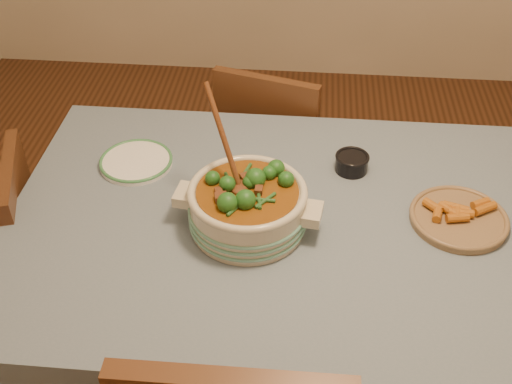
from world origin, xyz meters
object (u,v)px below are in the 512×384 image
(dining_table, at_px, (303,244))
(fried_plate, at_px, (459,217))
(chair_left, at_px, (2,256))
(white_plate, at_px, (136,161))
(chair_far, at_px, (274,148))
(condiment_bowl, at_px, (352,162))
(stew_casserole, at_px, (247,204))

(dining_table, height_order, fried_plate, fried_plate)
(fried_plate, xyz_separation_m, chair_left, (-1.40, 0.02, -0.31))
(dining_table, relative_size, white_plate, 7.01)
(white_plate, bearing_deg, chair_far, 52.05)
(condiment_bowl, height_order, fried_plate, condiment_bowl)
(fried_plate, xyz_separation_m, chair_far, (-0.56, 0.70, -0.29))
(dining_table, relative_size, chair_left, 2.03)
(dining_table, xyz_separation_m, fried_plate, (0.43, 0.03, 0.11))
(condiment_bowl, bearing_deg, stew_casserole, -135.67)
(chair_far, bearing_deg, chair_left, 54.38)
(dining_table, relative_size, stew_casserole, 4.09)
(fried_plate, distance_m, chair_far, 0.94)
(white_plate, bearing_deg, condiment_bowl, 2.64)
(dining_table, relative_size, chair_far, 1.98)
(condiment_bowl, relative_size, chair_left, 0.13)
(stew_casserole, relative_size, chair_far, 0.48)
(condiment_bowl, distance_m, fried_plate, 0.36)
(stew_casserole, distance_m, chair_left, 0.90)
(stew_casserole, relative_size, white_plate, 1.71)
(dining_table, xyz_separation_m, chair_far, (-0.13, 0.73, -0.18))
(condiment_bowl, distance_m, chair_far, 0.63)
(chair_far, relative_size, chair_left, 1.03)
(fried_plate, bearing_deg, chair_left, 179.02)
(dining_table, xyz_separation_m, white_plate, (-0.53, 0.22, 0.10))
(stew_casserole, distance_m, fried_plate, 0.59)
(white_plate, height_order, chair_left, chair_left)
(white_plate, distance_m, condiment_bowl, 0.67)
(fried_plate, bearing_deg, condiment_bowl, 143.71)
(stew_casserole, bearing_deg, condiment_bowl, 44.33)
(fried_plate, bearing_deg, chair_far, 128.70)
(white_plate, relative_size, condiment_bowl, 2.29)
(white_plate, height_order, fried_plate, fried_plate)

